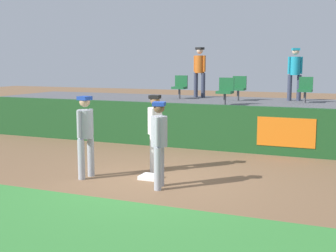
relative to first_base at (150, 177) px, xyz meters
The scene contains 14 objects.
ground_plane 0.22m from the first_base, 23.31° to the right, with size 60.00×60.00×0.00m, color brown.
grass_foreground_strip 2.98m from the first_base, 86.17° to the right, with size 18.00×2.80×0.01m, color #388438.
first_base is the anchor object (origin of this frame).
player_fielder_home 1.23m from the first_base, 105.44° to the left, with size 0.36×0.55×1.72m.
player_runner_visitor 1.68m from the first_base, 161.22° to the right, with size 0.37×0.49×1.75m.
player_coach_visitor 1.20m from the first_base, 50.96° to the right, with size 0.38×0.47×1.70m.
field_wall 3.63m from the first_base, 86.64° to the left, with size 18.00×0.26×1.28m.
bleacher_platform 6.17m from the first_base, 88.14° to the left, with size 18.00×4.80×1.15m, color #59595E.
seat_back_center 7.00m from the first_base, 88.05° to the left, with size 0.48×0.44×0.84m.
seat_back_right 7.41m from the first_base, 70.26° to the left, with size 0.44×0.44×0.84m.
seat_back_left 7.26m from the first_base, 105.82° to the left, with size 0.47×0.44×0.84m.
seat_front_center 5.27m from the first_base, 87.10° to the left, with size 0.47×0.44×0.84m.
spectator_hooded 8.04m from the first_base, 74.92° to the left, with size 0.47×0.44×1.79m.
spectator_capped 8.16m from the first_base, 100.95° to the left, with size 0.51×0.44×1.87m.
Camera 1 is at (3.68, -8.29, 2.43)m, focal length 47.78 mm.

